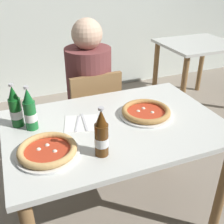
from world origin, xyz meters
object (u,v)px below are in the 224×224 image
object	(u,v)px
dining_table_background	(196,56)
beer_bottle_center	(30,111)
dining_table_main	(115,141)
beer_bottle_left	(101,135)
diner_seated	(90,100)
chair_behind_table	(92,114)
beer_bottle_right	(15,109)
napkin_with_cutlery	(81,123)
pizza_marinara_far	(146,112)
pizza_margherita_near	(48,151)

from	to	relation	value
dining_table_background	beer_bottle_center	size ratio (longest dim) A/B	3.24
dining_table_main	beer_bottle_left	xyz separation A→B (m)	(-0.16, -0.23, 0.22)
beer_bottle_left	beer_bottle_center	xyz separation A→B (m)	(-0.27, 0.35, 0.00)
dining_table_main	diner_seated	world-z (taller)	diner_seated
dining_table_main	chair_behind_table	world-z (taller)	chair_behind_table
beer_bottle_right	chair_behind_table	bearing A→B (deg)	37.18
beer_bottle_right	napkin_with_cutlery	size ratio (longest dim) A/B	1.11
beer_bottle_center	pizza_marinara_far	bearing A→B (deg)	-8.96
dining_table_main	beer_bottle_center	bearing A→B (deg)	163.88
diner_seated	dining_table_background	distance (m)	1.59
dining_table_main	napkin_with_cutlery	size ratio (longest dim) A/B	5.40
beer_bottle_center	pizza_margherita_near	bearing A→B (deg)	-82.27
pizza_marinara_far	diner_seated	bearing A→B (deg)	103.07
dining_table_background	beer_bottle_left	xyz separation A→B (m)	(-1.69, -1.50, 0.26)
dining_table_main	pizza_marinara_far	distance (m)	0.25
dining_table_main	beer_bottle_left	size ratio (longest dim) A/B	4.86
beer_bottle_center	chair_behind_table	bearing A→B (deg)	44.60
diner_seated	pizza_margherita_near	size ratio (longest dim) A/B	4.05
chair_behind_table	pizza_marinara_far	world-z (taller)	chair_behind_table
dining_table_main	dining_table_background	bearing A→B (deg)	39.85
pizza_marinara_far	beer_bottle_right	world-z (taller)	beer_bottle_right
beer_bottle_center	beer_bottle_right	world-z (taller)	same
beer_bottle_center	diner_seated	bearing A→B (deg)	47.54
diner_seated	napkin_with_cutlery	bearing A→B (deg)	-111.57
dining_table_background	napkin_with_cutlery	bearing A→B (deg)	-144.82
chair_behind_table	pizza_margherita_near	xyz separation A→B (m)	(-0.46, -0.75, 0.29)
chair_behind_table	beer_bottle_center	xyz separation A→B (m)	(-0.49, -0.48, 0.37)
pizza_marinara_far	napkin_with_cutlery	size ratio (longest dim) A/B	1.39
pizza_margherita_near	beer_bottle_left	bearing A→B (deg)	-21.31
pizza_marinara_far	beer_bottle_left	world-z (taller)	beer_bottle_left
chair_behind_table	beer_bottle_right	distance (m)	0.79
dining_table_main	chair_behind_table	xyz separation A→B (m)	(0.06, 0.61, -0.15)
beer_bottle_right	dining_table_background	bearing A→B (deg)	28.21
dining_table_main	napkin_with_cutlery	distance (m)	0.22
dining_table_background	beer_bottle_left	distance (m)	2.27
dining_table_main	diner_seated	size ratio (longest dim) A/B	0.99
pizza_marinara_far	beer_bottle_center	xyz separation A→B (m)	(-0.64, 0.10, 0.08)
chair_behind_table	diner_seated	world-z (taller)	diner_seated
pizza_margherita_near	beer_bottle_right	world-z (taller)	beer_bottle_right
beer_bottle_right	napkin_with_cutlery	bearing A→B (deg)	-19.03
dining_table_main	pizza_margherita_near	xyz separation A→B (m)	(-0.40, -0.14, 0.14)
dining_table_main	dining_table_background	world-z (taller)	same
chair_behind_table	pizza_marinara_far	xyz separation A→B (m)	(0.15, -0.58, 0.29)
beer_bottle_left	napkin_with_cutlery	xyz separation A→B (m)	(-0.01, 0.30, -0.10)
pizza_marinara_far	beer_bottle_center	bearing A→B (deg)	171.04
diner_seated	beer_bottle_center	xyz separation A→B (m)	(-0.49, -0.53, 0.27)
chair_behind_table	dining_table_background	distance (m)	1.61
dining_table_background	chair_behind_table	bearing A→B (deg)	-155.69
napkin_with_cutlery	dining_table_background	bearing A→B (deg)	35.18
dining_table_background	pizza_marinara_far	xyz separation A→B (m)	(-1.32, -1.25, 0.18)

